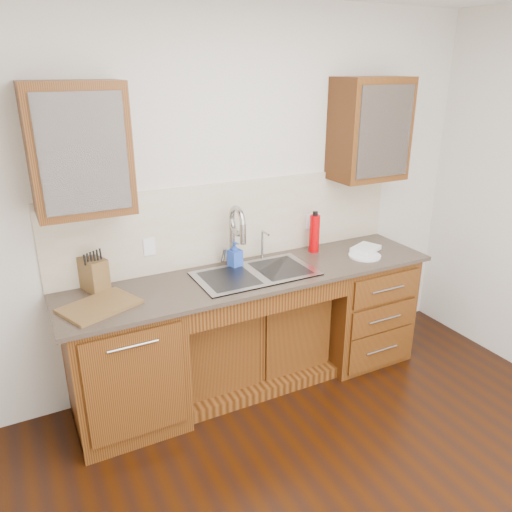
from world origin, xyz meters
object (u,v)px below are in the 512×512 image
cutting_board (100,306)px  knife_block (94,274)px  plate (365,256)px  soap_bottle (235,254)px  water_bottle (314,234)px

cutting_board → knife_block: bearing=84.6°
plate → cutting_board: bearing=178.7°
soap_bottle → knife_block: (-0.98, 0.06, 0.01)m
water_bottle → plate: size_ratio=1.20×
water_bottle → cutting_board: water_bottle is taller
soap_bottle → plate: size_ratio=0.77×
soap_bottle → water_bottle: bearing=-13.2°
water_bottle → knife_block: bearing=178.2°
soap_bottle → knife_block: size_ratio=0.88×
plate → water_bottle: bearing=136.0°
plate → knife_block: size_ratio=1.13×
soap_bottle → water_bottle: water_bottle is taller
soap_bottle → plate: soap_bottle is taller
soap_bottle → cutting_board: (-1.00, -0.22, -0.08)m
soap_bottle → cutting_board: bearing=178.7°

